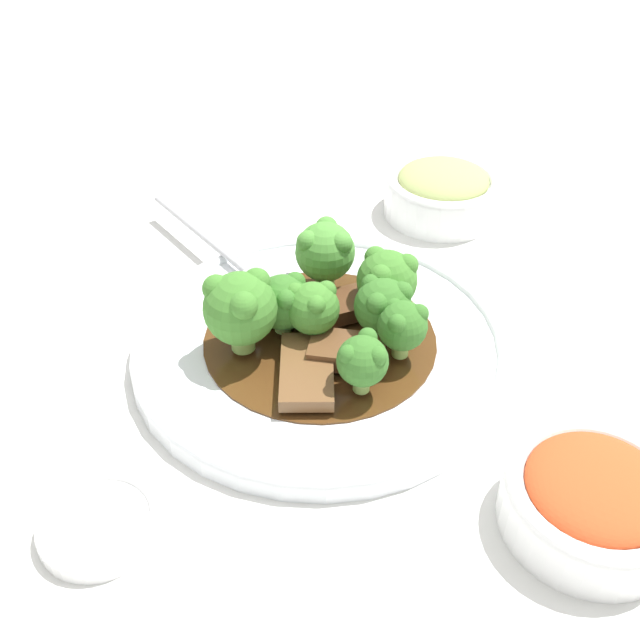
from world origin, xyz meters
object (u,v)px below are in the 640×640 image
(broccoli_floret_5, at_px, (325,251))
(broccoli_floret_6, at_px, (383,305))
(broccoli_floret_3, at_px, (387,279))
(serving_spoon, at_px, (253,274))
(sauce_dish, at_px, (99,524))
(broccoli_floret_1, at_px, (312,306))
(side_bowl_kimchi, at_px, (594,499))
(beef_strip_3, at_px, (351,349))
(side_bowl_appetizer, at_px, (442,191))
(beef_strip_0, at_px, (340,307))
(broccoli_floret_2, at_px, (363,360))
(beef_strip_2, at_px, (279,302))
(broccoli_floret_4, at_px, (283,301))
(beef_strip_1, at_px, (307,371))
(broccoli_floret_0, at_px, (402,325))
(broccoli_floret_7, at_px, (240,307))
(main_plate, at_px, (320,344))

(broccoli_floret_5, distance_m, broccoli_floret_6, 0.08)
(broccoli_floret_3, distance_m, broccoli_floret_5, 0.06)
(serving_spoon, distance_m, sauce_dish, 0.25)
(broccoli_floret_1, height_order, side_bowl_kimchi, broccoli_floret_1)
(beef_strip_3, distance_m, side_bowl_appetizer, 0.26)
(beef_strip_0, distance_m, beef_strip_3, 0.05)
(beef_strip_0, bearing_deg, broccoli_floret_6, -166.91)
(beef_strip_3, relative_size, broccoli_floret_1, 1.28)
(broccoli_floret_6, distance_m, sauce_dish, 0.25)
(broccoli_floret_2, bearing_deg, serving_spoon, -2.39)
(side_bowl_appetizer, distance_m, sauce_dish, 0.46)
(beef_strip_2, xyz_separation_m, broccoli_floret_4, (-0.02, 0.01, 0.02))
(beef_strip_0, bearing_deg, beef_strip_1, 125.94)
(broccoli_floret_3, bearing_deg, beef_strip_0, 58.98)
(broccoli_floret_0, relative_size, broccoli_floret_5, 0.79)
(broccoli_floret_0, distance_m, broccoli_floret_7, 0.12)
(sauce_dish, bearing_deg, broccoli_floret_6, -83.08)
(broccoli_floret_0, bearing_deg, beef_strip_3, 59.00)
(broccoli_floret_4, relative_size, side_bowl_kimchi, 0.43)
(beef_strip_1, distance_m, broccoli_floret_2, 0.05)
(beef_strip_2, relative_size, broccoli_floret_7, 0.95)
(side_bowl_kimchi, height_order, sauce_dish, side_bowl_kimchi)
(beef_strip_3, bearing_deg, broccoli_floret_2, 155.23)
(broccoli_floret_4, bearing_deg, broccoli_floret_6, -130.89)
(broccoli_floret_0, height_order, broccoli_floret_4, broccoli_floret_4)
(broccoli_floret_2, bearing_deg, broccoli_floret_6, -51.94)
(side_bowl_appetizer, bearing_deg, broccoli_floret_5, 106.96)
(beef_strip_3, bearing_deg, broccoli_floret_0, -121.00)
(beef_strip_0, xyz_separation_m, side_bowl_appetizer, (0.09, -0.20, -0.00))
(beef_strip_3, height_order, broccoli_floret_0, broccoli_floret_0)
(beef_strip_2, relative_size, broccoli_floret_1, 1.25)
(beef_strip_1, distance_m, beef_strip_2, 0.08)
(beef_strip_1, relative_size, side_bowl_appetizer, 0.72)
(serving_spoon, bearing_deg, main_plate, -177.39)
(broccoli_floret_2, height_order, broccoli_floret_4, broccoli_floret_4)
(beef_strip_3, distance_m, broccoli_floret_4, 0.06)
(broccoli_floret_0, bearing_deg, broccoli_floret_4, 36.01)
(main_plate, xyz_separation_m, broccoli_floret_2, (-0.07, 0.01, 0.04))
(broccoli_floret_4, distance_m, side_bowl_appetizer, 0.26)
(beef_strip_2, xyz_separation_m, broccoli_floret_7, (-0.03, 0.05, 0.03))
(broccoli_floret_2, relative_size, broccoli_floret_3, 0.83)
(broccoli_floret_1, bearing_deg, serving_spoon, -1.41)
(broccoli_floret_5, xyz_separation_m, serving_spoon, (0.04, 0.04, -0.03))
(beef_strip_1, bearing_deg, broccoli_floret_0, -106.40)
(broccoli_floret_2, bearing_deg, main_plate, -9.30)
(broccoli_floret_0, bearing_deg, main_plate, 33.99)
(broccoli_floret_6, distance_m, serving_spoon, 0.13)
(beef_strip_3, distance_m, side_bowl_kimchi, 0.20)
(main_plate, bearing_deg, serving_spoon, 2.61)
(broccoli_floret_2, bearing_deg, broccoli_floret_0, -74.46)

